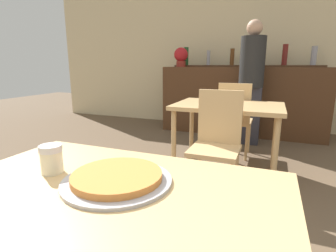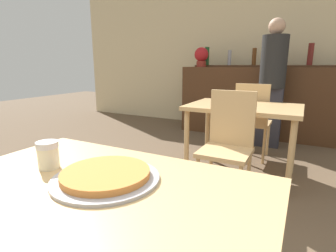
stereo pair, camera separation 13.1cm
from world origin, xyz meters
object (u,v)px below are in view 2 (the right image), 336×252
Objects in this scene: cheese_shaker at (48,155)px; potted_plant at (201,56)px; chair_far_side_front at (228,139)px; chair_far_side_back at (252,117)px; pizza_tray at (107,176)px; person_standing at (272,79)px.

potted_plant reaches higher than cheese_shaker.
chair_far_side_front is at bearing 76.72° from cheese_shaker.
chair_far_side_back is 1.81m from potted_plant.
cheese_shaker is at bearing -176.65° from pizza_tray.
person_standing is (0.18, 3.20, 0.19)m from pizza_tray.
chair_far_side_front is 2.44× the size of pizza_tray.
cheese_shaker is at bearing 82.30° from chair_far_side_back.
chair_far_side_front is 1.52m from cheese_shaker.
person_standing is (0.11, 1.76, 0.41)m from chair_far_side_front.
chair_far_side_front is 1.46m from pizza_tray.
person_standing is at bearing 86.84° from pizza_tray.
person_standing is (0.11, 0.68, 0.41)m from chair_far_side_back.
cheese_shaker reaches higher than pizza_tray.
person_standing reaches higher than pizza_tray.
pizza_tray is 1.16× the size of potted_plant.
pizza_tray is at bearing -92.52° from chair_far_side_front.
cheese_shaker is (-0.28, -0.02, 0.04)m from pizza_tray.
person_standing is 1.38m from potted_plant.
chair_far_side_back is at bearing 82.30° from cheese_shaker.
cheese_shaker is at bearing -98.08° from person_standing.
chair_far_side_back is 2.53m from pizza_tray.
chair_far_side_front is 2.84× the size of potted_plant.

